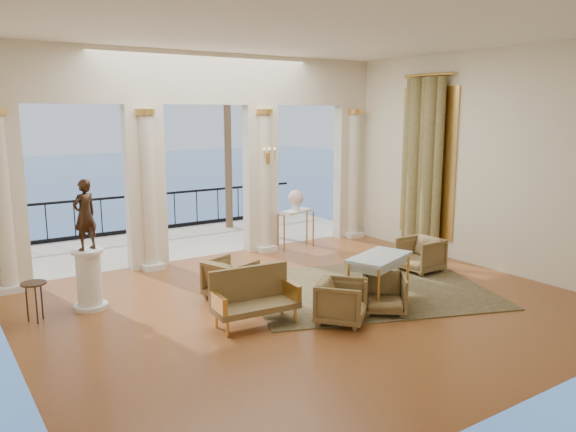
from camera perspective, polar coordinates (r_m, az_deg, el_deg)
floor at (r=9.71m, az=2.05°, el=-9.02°), size 9.00×9.00×0.00m
room_walls at (r=8.28m, az=6.77°, el=7.89°), size 9.00×9.00×9.00m
arcade at (r=12.46m, az=-8.32°, el=7.37°), size 9.00×0.56×4.50m
terrace at (r=14.63m, az=-11.41°, el=-2.69°), size 10.00×3.60×0.10m
balustrade at (r=16.00m, az=-13.68°, el=0.03°), size 9.00×0.06×1.03m
palm_tree at (r=15.85m, az=-6.25°, el=13.54°), size 2.00×2.00×4.50m
curtain at (r=13.20m, az=13.47°, el=4.91°), size 0.33×1.40×4.09m
window_frame at (r=13.33m, az=14.03°, el=5.29°), size 0.04×1.60×3.40m
wall_sconce at (r=12.88m, az=-2.02°, el=5.99°), size 0.30×0.11×0.33m
rug at (r=10.63m, az=8.03°, el=-7.31°), size 5.19×4.64×0.02m
armchair_a at (r=8.86m, az=5.46°, el=-8.46°), size 0.99×0.99×0.75m
armchair_b at (r=9.38m, az=9.74°, el=-7.61°), size 0.94×0.93×0.71m
armchair_c at (r=11.87m, az=13.30°, el=-3.69°), size 0.72×0.77×0.78m
armchair_d at (r=10.01m, az=-5.85°, el=-6.15°), size 0.91×0.94×0.77m
settee at (r=8.78m, az=-3.55°, el=-8.18°), size 1.37×0.68×0.88m
game_table at (r=9.71m, az=9.27°, el=-4.48°), size 1.38×1.05×0.84m
pedestal at (r=9.97m, az=-19.55°, el=-6.18°), size 0.55×0.55×1.01m
statue at (r=9.72m, az=-19.95°, el=0.11°), size 0.50×0.43×1.17m
console_table at (r=13.55m, az=0.80°, el=-0.05°), size 1.03×0.67×0.91m
urn at (r=13.48m, az=0.80°, el=1.77°), size 0.37×0.37×0.49m
side_table at (r=9.66m, az=-24.41°, el=-6.69°), size 0.39×0.39×0.64m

